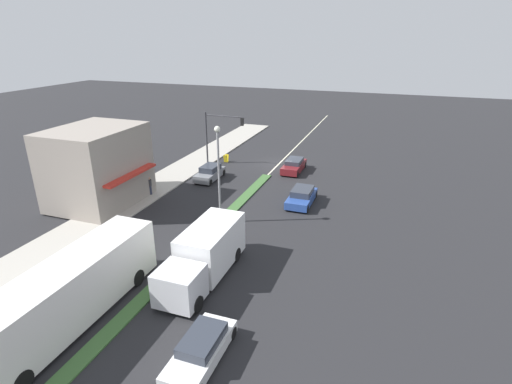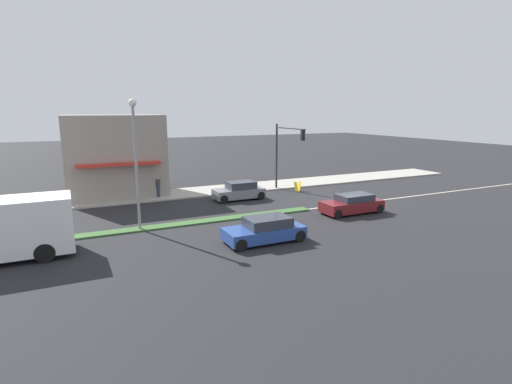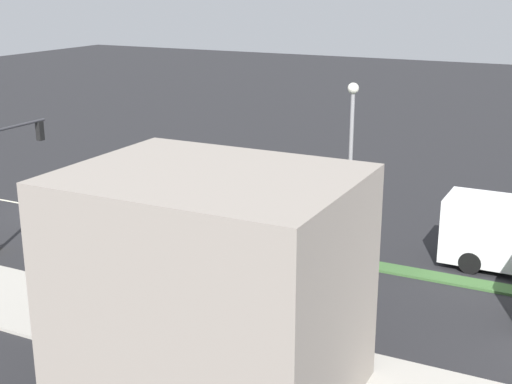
{
  "view_description": "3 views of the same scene",
  "coord_description": "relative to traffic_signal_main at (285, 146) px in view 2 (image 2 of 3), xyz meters",
  "views": [
    {
      "loc": [
        -11.92,
        40.53,
        13.52
      ],
      "look_at": [
        -1.86,
        12.53,
        1.65
      ],
      "focal_mm": 28.0,
      "sensor_mm": 36.0,
      "label": 1
    },
    {
      "loc": [
        -23.07,
        18.97,
        6.82
      ],
      "look_at": [
        -1.45,
        8.6,
        1.93
      ],
      "focal_mm": 28.0,
      "sensor_mm": 36.0,
      "label": 2
    },
    {
      "loc": [
        26.37,
        24.5,
        11.24
      ],
      "look_at": [
        -1.21,
        10.57,
        2.08
      ],
      "focal_mm": 50.0,
      "sensor_mm": 36.0,
      "label": 3
    }
  ],
  "objects": [
    {
      "name": "ground_plane",
      "position": [
        -6.12,
        15.72,
        -3.9
      ],
      "size": [
        160.0,
        160.0,
        0.0
      ],
      "primitive_type": "plane",
      "color": "#232326"
    },
    {
      "name": "sidewalk_right",
      "position": [
        2.88,
        16.22,
        -3.84
      ],
      "size": [
        4.0,
        73.0,
        0.12
      ],
      "primitive_type": "cube",
      "color": "#A8A399",
      "rests_on": "ground"
    },
    {
      "name": "lane_marking_center",
      "position": [
        -6.12,
        -2.28,
        -3.9
      ],
      "size": [
        0.16,
        60.0,
        0.01
      ],
      "primitive_type": "cube",
      "color": "beige",
      "rests_on": "ground"
    },
    {
      "name": "building_corner_store",
      "position": [
        4.94,
        13.14,
        -0.59
      ],
      "size": [
        6.62,
        7.5,
        6.37
      ],
      "color": "gray",
      "rests_on": "sidewalk_right"
    },
    {
      "name": "traffic_signal_main",
      "position": [
        0.0,
        0.0,
        0.0
      ],
      "size": [
        4.59,
        0.34,
        5.6
      ],
      "color": "#333338",
      "rests_on": "sidewalk_right"
    },
    {
      "name": "street_lamp",
      "position": [
        -6.12,
        13.13,
        0.88
      ],
      "size": [
        0.44,
        0.44,
        7.37
      ],
      "color": "gray",
      "rests_on": "median_strip"
    },
    {
      "name": "pedestrian",
      "position": [
        2.0,
        10.31,
        -2.93
      ],
      "size": [
        0.34,
        0.34,
        1.62
      ],
      "color": "#282D42",
      "rests_on": "sidewalk_right"
    },
    {
      "name": "warning_aframe_sign",
      "position": [
        -0.31,
        -1.14,
        -3.47
      ],
      "size": [
        0.45,
        0.53,
        0.84
      ],
      "color": "yellow",
      "rests_on": "ground"
    },
    {
      "name": "coupe_blue",
      "position": [
        -11.12,
        7.5,
        -3.27
      ],
      "size": [
        1.9,
        4.23,
        1.32
      ],
      "color": "#284793",
      "rests_on": "ground"
    },
    {
      "name": "suv_grey",
      "position": [
        -1.12,
        4.67,
        -3.23
      ],
      "size": [
        1.74,
        3.91,
        1.41
      ],
      "color": "slate",
      "rests_on": "ground"
    },
    {
      "name": "sedan_maroon",
      "position": [
        -8.32,
        -0.55,
        -3.27
      ],
      "size": [
        1.77,
        4.27,
        1.29
      ],
      "color": "maroon",
      "rests_on": "ground"
    }
  ]
}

